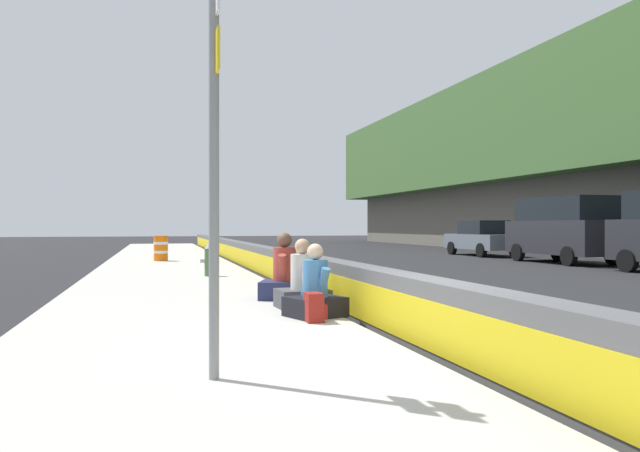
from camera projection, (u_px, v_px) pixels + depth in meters
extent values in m
plane|color=#232326|center=(433.00, 353.00, 7.00)|extent=(160.00, 160.00, 0.00)
cube|color=#B5B2A8|center=(198.00, 360.00, 6.31)|extent=(80.00, 4.40, 0.14)
cube|color=#545456|center=(433.00, 316.00, 7.00)|extent=(76.00, 0.44, 0.85)
cube|color=gold|center=(415.00, 321.00, 6.94)|extent=(74.48, 0.01, 0.54)
cylinder|color=gray|center=(214.00, 170.00, 5.26)|extent=(0.09, 0.09, 3.60)
cube|color=yellow|center=(216.00, 54.00, 5.26)|extent=(0.44, 0.02, 0.36)
cube|color=black|center=(218.00, 54.00, 5.27)|extent=(0.30, 0.01, 0.10)
cylinder|color=#47663D|center=(209.00, 262.00, 16.04)|extent=(0.24, 0.24, 0.72)
cone|color=gray|center=(209.00, 246.00, 16.04)|extent=(0.26, 0.26, 0.16)
cylinder|color=gray|center=(216.00, 261.00, 16.08)|extent=(0.10, 0.12, 0.10)
cylinder|color=gray|center=(203.00, 261.00, 16.00)|extent=(0.10, 0.12, 0.10)
cube|color=black|center=(315.00, 307.00, 8.88)|extent=(0.86, 0.93, 0.29)
cylinder|color=#427FB7|center=(315.00, 278.00, 8.88)|extent=(0.36, 0.36, 0.54)
sphere|color=beige|center=(315.00, 252.00, 8.88)|extent=(0.24, 0.24, 0.24)
cylinder|color=#427FB7|center=(308.00, 281.00, 9.05)|extent=(0.30, 0.21, 0.47)
cylinder|color=#427FB7|center=(323.00, 283.00, 8.72)|extent=(0.30, 0.21, 0.47)
cube|color=#424247|center=(302.00, 299.00, 9.82)|extent=(0.73, 0.84, 0.30)
cylinder|color=beige|center=(302.00, 272.00, 9.82)|extent=(0.38, 0.38, 0.57)
sphere|color=tan|center=(302.00, 246.00, 9.82)|extent=(0.25, 0.25, 0.25)
cylinder|color=beige|center=(299.00, 274.00, 10.02)|extent=(0.30, 0.15, 0.50)
cylinder|color=beige|center=(306.00, 276.00, 9.62)|extent=(0.30, 0.15, 0.50)
cube|color=#23284C|center=(284.00, 290.00, 11.02)|extent=(0.97, 1.05, 0.32)
cylinder|color=#AD3D33|center=(284.00, 264.00, 11.02)|extent=(0.41, 0.41, 0.61)
sphere|color=brown|center=(284.00, 240.00, 11.02)|extent=(0.27, 0.27, 0.27)
cylinder|color=#AD3D33|center=(286.00, 267.00, 11.25)|extent=(0.34, 0.24, 0.53)
cylinder|color=#AD3D33|center=(283.00, 268.00, 10.80)|extent=(0.34, 0.24, 0.53)
cube|color=maroon|center=(314.00, 307.00, 8.39)|extent=(0.32, 0.22, 0.40)
cube|color=maroon|center=(323.00, 311.00, 8.42)|extent=(0.22, 0.06, 0.20)
cylinder|color=orange|center=(161.00, 248.00, 22.95)|extent=(0.52, 0.52, 0.95)
cylinder|color=white|center=(161.00, 243.00, 22.95)|extent=(0.54, 0.54, 0.10)
cylinder|color=white|center=(161.00, 252.00, 22.95)|extent=(0.54, 0.54, 0.10)
cylinder|color=black|center=(627.00, 261.00, 19.11)|extent=(0.73, 0.25, 0.72)
cube|color=#28282D|center=(563.00, 237.00, 23.85)|extent=(5.12, 2.02, 1.30)
cube|color=black|center=(564.00, 209.00, 23.75)|extent=(4.12, 1.81, 0.90)
cylinder|color=black|center=(518.00, 252.00, 25.19)|extent=(0.72, 0.23, 0.72)
cylinder|color=black|center=(558.00, 252.00, 25.66)|extent=(0.72, 0.23, 0.72)
cylinder|color=black|center=(569.00, 256.00, 22.03)|extent=(0.72, 0.23, 0.72)
cylinder|color=black|center=(613.00, 256.00, 22.50)|extent=(0.72, 0.23, 0.72)
cube|color=slate|center=(482.00, 242.00, 29.71)|extent=(4.50, 1.80, 0.72)
cube|color=black|center=(483.00, 227.00, 29.61)|extent=(2.20, 1.62, 0.66)
cylinder|color=black|center=(452.00, 248.00, 30.88)|extent=(0.66, 0.22, 0.66)
cylinder|color=black|center=(483.00, 248.00, 31.33)|extent=(0.66, 0.22, 0.66)
cylinder|color=black|center=(481.00, 250.00, 28.10)|extent=(0.66, 0.22, 0.66)
cylinder|color=black|center=(515.00, 250.00, 28.55)|extent=(0.66, 0.22, 0.66)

